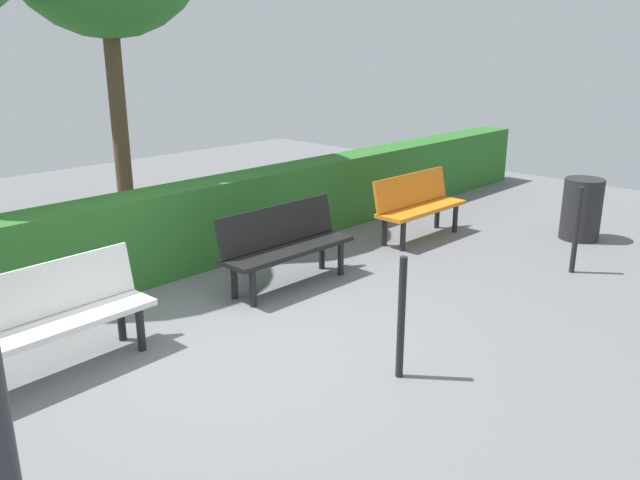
{
  "coord_description": "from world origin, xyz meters",
  "views": [
    {
      "loc": [
        3.21,
        4.11,
        2.53
      ],
      "look_at": [
        -1.42,
        -0.28,
        0.55
      ],
      "focal_mm": 35.8,
      "sensor_mm": 36.0,
      "label": 1
    }
  ],
  "objects_px": {
    "bench_black": "(285,242)",
    "bench_white": "(55,313)",
    "bench_orange": "(418,203)",
    "trash_bin": "(582,209)"
  },
  "relations": [
    {
      "from": "bench_black",
      "to": "bench_white",
      "type": "bearing_deg",
      "value": 1.96
    },
    {
      "from": "bench_orange",
      "to": "bench_white",
      "type": "xyz_separation_m",
      "value": [
        4.96,
        0.02,
        0.0
      ]
    },
    {
      "from": "bench_black",
      "to": "bench_white",
      "type": "height_order",
      "value": "same"
    },
    {
      "from": "bench_black",
      "to": "bench_white",
      "type": "distance_m",
      "value": 2.54
    },
    {
      "from": "bench_white",
      "to": "trash_bin",
      "type": "relative_size",
      "value": 1.87
    },
    {
      "from": "bench_orange",
      "to": "bench_white",
      "type": "distance_m",
      "value": 4.96
    },
    {
      "from": "trash_bin",
      "to": "bench_white",
      "type": "bearing_deg",
      "value": -13.92
    },
    {
      "from": "bench_black",
      "to": "bench_orange",
      "type": "bearing_deg",
      "value": -179.2
    },
    {
      "from": "bench_orange",
      "to": "bench_white",
      "type": "height_order",
      "value": "same"
    },
    {
      "from": "bench_orange",
      "to": "bench_black",
      "type": "distance_m",
      "value": 2.42
    }
  ]
}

